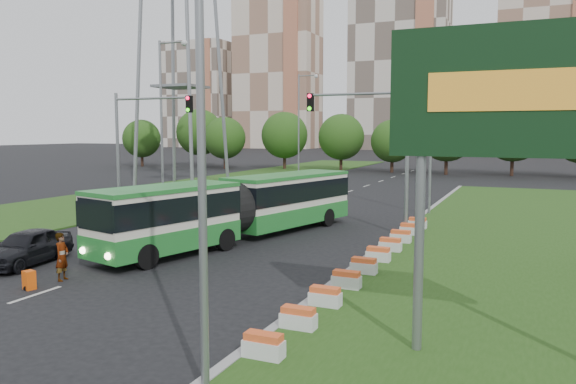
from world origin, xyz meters
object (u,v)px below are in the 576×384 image
at_px(traffic_mast_median, 378,136).
at_px(pedestrian, 62,257).
at_px(shopping_trolley, 29,280).
at_px(car_left_far, 222,200).
at_px(traffic_mast_left, 138,135).
at_px(articulated_bus, 237,207).
at_px(billboard, 524,106).
at_px(car_left_near, 27,247).

xyz_separation_m(traffic_mast_median, pedestrian, (-8.34, -14.20, -4.44)).
bearing_deg(shopping_trolley, pedestrian, 98.89).
xyz_separation_m(traffic_mast_median, car_left_far, (-12.01, 4.01, -4.57)).
relative_size(traffic_mast_median, shopping_trolley, 11.86).
relative_size(traffic_mast_median, traffic_mast_left, 1.00).
bearing_deg(traffic_mast_left, articulated_bus, -21.76).
bearing_deg(traffic_mast_left, car_left_far, 57.90).
xyz_separation_m(billboard, traffic_mast_median, (-7.47, 16.00, -0.81)).
bearing_deg(pedestrian, shopping_trolley, 159.88).
bearing_deg(car_left_far, car_left_near, -79.29).
distance_m(articulated_bus, shopping_trolley, 11.33).
relative_size(traffic_mast_left, car_left_near, 1.81).
xyz_separation_m(billboard, car_left_far, (-19.48, 20.02, -5.38)).
bearing_deg(pedestrian, billboard, -110.06).
relative_size(traffic_mast_median, pedestrian, 4.40).
distance_m(billboard, articulated_bus, 18.32).
xyz_separation_m(traffic_mast_left, car_left_near, (3.52, -11.90, -4.60)).
xyz_separation_m(traffic_mast_median, traffic_mast_left, (-15.16, -1.00, 0.00)).
bearing_deg(pedestrian, traffic_mast_left, 13.75).
height_order(car_left_far, shopping_trolley, car_left_far).
bearing_deg(car_left_near, shopping_trolley, -49.72).
bearing_deg(shopping_trolley, billboard, 14.01).
bearing_deg(shopping_trolley, car_left_far, 115.60).
bearing_deg(traffic_mast_median, traffic_mast_left, -176.23).
height_order(traffic_mast_median, articulated_bus, traffic_mast_median).
height_order(traffic_mast_left, pedestrian, traffic_mast_left).
height_order(traffic_mast_median, pedestrian, traffic_mast_median).
bearing_deg(articulated_bus, traffic_mast_left, 172.61).
distance_m(pedestrian, shopping_trolley, 1.52).
xyz_separation_m(pedestrian, shopping_trolley, (-0.16, -1.40, -0.58)).
xyz_separation_m(billboard, pedestrian, (-15.81, 1.80, -5.25)).
xyz_separation_m(car_left_far, pedestrian, (3.67, -18.21, 0.13)).
bearing_deg(car_left_far, articulated_bus, -46.28).
height_order(traffic_mast_median, shopping_trolley, traffic_mast_median).
relative_size(traffic_mast_median, car_left_near, 1.81).
distance_m(billboard, pedestrian, 16.76).
distance_m(traffic_mast_median, car_left_far, 13.46).
distance_m(car_left_near, pedestrian, 3.55).
bearing_deg(car_left_far, traffic_mast_left, -112.64).
relative_size(billboard, car_left_near, 1.81).
relative_size(articulated_bus, pedestrian, 9.22).
bearing_deg(traffic_mast_median, car_left_near, -132.07).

